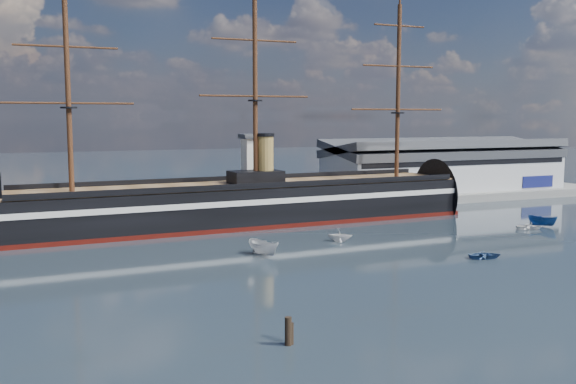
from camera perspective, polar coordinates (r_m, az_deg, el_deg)
name	(u,v)px	position (r m, az deg, el deg)	size (l,w,h in m)	color
ground	(303,241)	(107.94, 1.34, -4.34)	(600.00, 600.00, 0.00)	#242D38
quay	(278,209)	(144.47, -0.91, -1.52)	(180.00, 18.00, 2.00)	slate
warehouse	(444,166)	(170.66, 13.69, 2.26)	(63.00, 21.00, 11.60)	#B7BABC
quay_tower	(253,168)	(138.11, -3.15, 2.16)	(5.00, 5.00, 15.00)	silver
warship	(238,204)	(123.96, -4.50, -1.03)	(113.12, 18.98, 53.94)	black
motorboat_a	(264,256)	(96.51, -2.15, -5.68)	(7.38, 2.71, 2.95)	silver
motorboat_b	(485,258)	(98.97, 17.13, -5.66)	(2.98, 1.19, 1.39)	#335386
motorboat_d	(340,241)	(107.69, 4.63, -4.39)	(6.52, 2.83, 2.39)	silver
motorboat_e	(529,229)	(126.64, 20.65, -3.13)	(2.91, 1.16, 1.36)	white
motorboat_f	(542,226)	(130.99, 21.67, -2.86)	(6.41, 2.35, 2.56)	navy
piling_near_left	(288,345)	(60.08, 0.02, -13.46)	(0.64, 0.64, 3.34)	black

